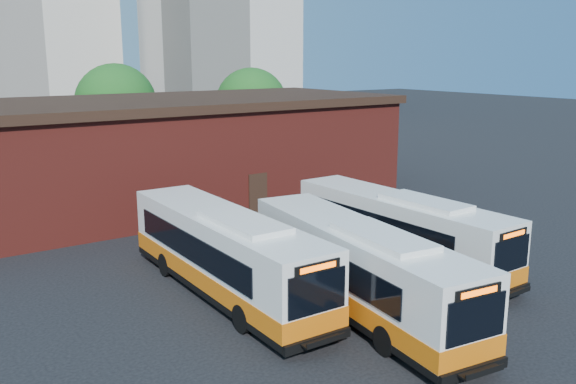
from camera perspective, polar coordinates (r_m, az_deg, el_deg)
ground at (r=22.81m, az=9.73°, el=-10.53°), size 220.00×220.00×0.00m
bus_midwest at (r=23.24m, az=-5.88°, el=-6.02°), size 2.69×12.17×3.30m
bus_mideast at (r=21.79m, az=6.53°, el=-7.40°), size 3.88×12.06×3.24m
bus_east at (r=26.95m, az=10.39°, el=-3.70°), size 2.63×11.58×3.14m
transit_worker at (r=21.13m, az=14.86°, el=-9.99°), size 0.61×0.77×1.86m
depot_building at (r=38.28m, az=-11.49°, el=3.88°), size 28.60×12.60×6.40m
tree_mid at (r=51.80m, az=-15.78°, el=7.90°), size 6.56×6.56×8.36m
tree_east at (r=53.79m, az=-3.45°, el=8.24°), size 6.24×6.24×7.96m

